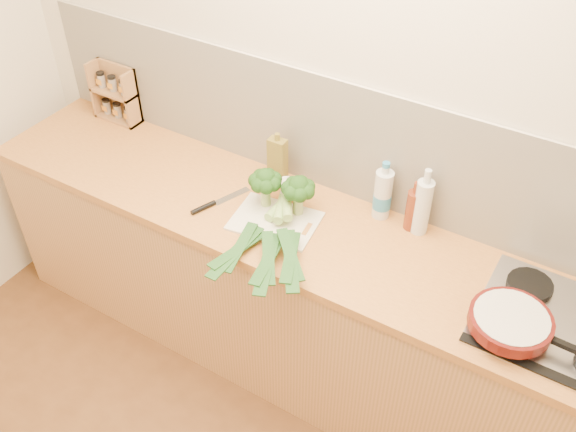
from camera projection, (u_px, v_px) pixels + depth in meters
name	position (u px, v px, depth m)	size (l,w,h in m)	color
room_shell	(346.00, 141.00, 2.68)	(3.50, 3.50, 3.50)	beige
counter	(308.00, 301.00, 2.96)	(3.20, 0.62, 0.90)	tan
gas_hob	(562.00, 326.00, 2.25)	(0.58, 0.50, 0.04)	silver
chopping_board	(275.00, 221.00, 2.69)	(0.35, 0.26, 0.01)	white
broccoli_left	(265.00, 181.00, 2.69)	(0.14, 0.14, 0.18)	#A0B86B
broccoli_right	(298.00, 189.00, 2.64)	(0.14, 0.15, 0.19)	#A0B86B
leek_front	(267.00, 219.00, 2.66)	(0.10, 0.65, 0.04)	white
leek_mid	(278.00, 219.00, 2.63)	(0.31, 0.67, 0.04)	white
leek_back	(288.00, 219.00, 2.61)	(0.41, 0.59, 0.04)	white
chefs_knife	(210.00, 205.00, 2.77)	(0.13, 0.29, 0.02)	silver
skillet	(511.00, 321.00, 2.20)	(0.42, 0.29, 0.05)	#53110D
spice_rack	(117.00, 96.00, 3.24)	(0.25, 0.10, 0.30)	#A36946
oil_tin	(278.00, 162.00, 2.82)	(0.08, 0.05, 0.27)	olive
glass_bottle	(422.00, 206.00, 2.57)	(0.07, 0.07, 0.31)	silver
amber_bottle	(413.00, 209.00, 2.61)	(0.06, 0.06, 0.23)	maroon
water_bottle	(383.00, 196.00, 2.66)	(0.08, 0.08, 0.25)	silver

